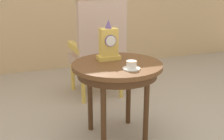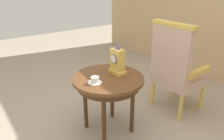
% 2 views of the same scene
% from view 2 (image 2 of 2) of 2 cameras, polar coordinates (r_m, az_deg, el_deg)
% --- Properties ---
extents(ground_plane, '(10.00, 10.00, 0.00)m').
position_cam_2_polar(ground_plane, '(2.52, -0.70, -16.48)').
color(ground_plane, tan).
extents(side_table, '(0.74, 0.74, 0.65)m').
position_cam_2_polar(side_table, '(2.30, -0.96, -3.51)').
color(side_table, brown).
rests_on(side_table, ground).
extents(teacup_left, '(0.14, 0.14, 0.07)m').
position_cam_2_polar(teacup_left, '(2.13, -4.42, -2.69)').
color(teacup_left, white).
rests_on(teacup_left, side_table).
extents(mantel_clock, '(0.19, 0.11, 0.34)m').
position_cam_2_polar(mantel_clock, '(2.31, 1.42, 2.29)').
color(mantel_clock, gold).
rests_on(mantel_clock, side_table).
extents(armchair, '(0.56, 0.54, 1.14)m').
position_cam_2_polar(armchair, '(2.79, 16.01, 0.79)').
color(armchair, '#CCA893').
rests_on(armchair, ground).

